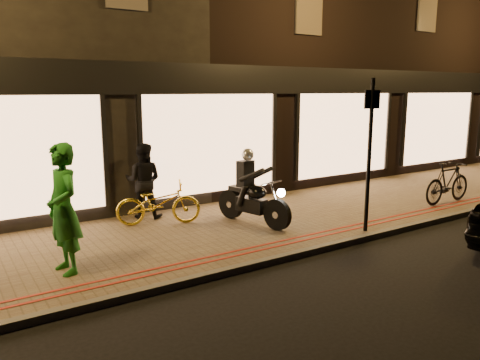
% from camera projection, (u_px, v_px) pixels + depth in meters
% --- Properties ---
extents(ground, '(90.00, 90.00, 0.00)m').
position_uv_depth(ground, '(322.00, 253.00, 8.45)').
color(ground, black).
rests_on(ground, ground).
extents(sidewalk, '(50.00, 4.00, 0.12)m').
position_uv_depth(sidewalk, '(258.00, 224.00, 10.08)').
color(sidewalk, brown).
rests_on(sidewalk, ground).
extents(kerb_stone, '(50.00, 0.14, 0.12)m').
position_uv_depth(kerb_stone, '(320.00, 249.00, 8.48)').
color(kerb_stone, '#59544C').
rests_on(kerb_stone, ground).
extents(red_kerb_lines, '(50.00, 0.26, 0.01)m').
position_uv_depth(red_kerb_lines, '(302.00, 238.00, 8.87)').
color(red_kerb_lines, maroon).
rests_on(red_kerb_lines, sidewalk).
extents(building_row, '(48.00, 10.11, 8.50)m').
position_uv_depth(building_row, '(133.00, 47.00, 15.03)').
color(building_row, black).
rests_on(building_row, ground).
extents(motorcycle, '(0.71, 1.91, 1.59)m').
position_uv_depth(motorcycle, '(252.00, 195.00, 9.78)').
color(motorcycle, black).
rests_on(motorcycle, sidewalk).
extents(sign_post, '(0.35, 0.09, 3.00)m').
position_uv_depth(sign_post, '(370.00, 148.00, 9.07)').
color(sign_post, black).
rests_on(sign_post, sidewalk).
extents(bicycle_gold, '(1.84, 1.21, 0.91)m').
position_uv_depth(bicycle_gold, '(158.00, 203.00, 9.75)').
color(bicycle_gold, yellow).
rests_on(bicycle_gold, sidewalk).
extents(bicycle_dark, '(1.73, 0.50, 1.04)m').
position_uv_depth(bicycle_dark, '(448.00, 183.00, 11.58)').
color(bicycle_dark, black).
rests_on(bicycle_dark, sidewalk).
extents(person_green, '(0.59, 0.80, 2.01)m').
position_uv_depth(person_green, '(63.00, 209.00, 7.07)').
color(person_green, '#1D6E1E').
rests_on(person_green, sidewalk).
extents(person_dark, '(1.02, 0.97, 1.65)m').
position_uv_depth(person_dark, '(143.00, 181.00, 10.21)').
color(person_dark, black).
rests_on(person_dark, sidewalk).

